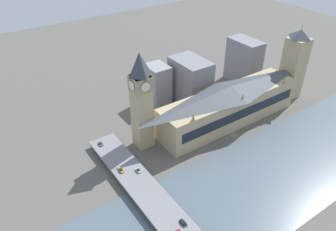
# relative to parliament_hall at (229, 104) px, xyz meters

# --- Properties ---
(ground_plane) EXTENTS (600.00, 600.00, 0.00)m
(ground_plane) POSITION_rel_parliament_hall_xyz_m (-15.02, 8.00, -14.11)
(ground_plane) COLOR #605E56
(river_water) EXTENTS (66.20, 360.00, 0.30)m
(river_water) POSITION_rel_parliament_hall_xyz_m (-54.12, 8.00, -13.96)
(river_water) COLOR slate
(river_water) RESTS_ON ground_plane
(parliament_hall) EXTENTS (24.51, 107.99, 28.39)m
(parliament_hall) POSITION_rel_parliament_hall_xyz_m (0.00, 0.00, 0.00)
(parliament_hall) COLOR tan
(parliament_hall) RESTS_ON ground_plane
(clock_tower) EXTENTS (11.64, 11.64, 63.61)m
(clock_tower) POSITION_rel_parliament_hall_xyz_m (11.09, 63.22, 19.94)
(clock_tower) COLOR tan
(clock_tower) RESTS_ON ground_plane
(victoria_tower) EXTENTS (14.31, 14.31, 58.44)m
(victoria_tower) POSITION_rel_parliament_hall_xyz_m (0.06, -65.15, 13.11)
(victoria_tower) COLOR tan
(victoria_tower) RESTS_ON ground_plane
(road_bridge) EXTENTS (164.40, 16.96, 4.28)m
(road_bridge) POSITION_rel_parliament_hall_xyz_m (-54.12, 84.93, -10.66)
(road_bridge) COLOR slate
(road_bridge) RESTS_ON ground_plane
(car_northbound_lead) EXTENTS (4.73, 1.79, 1.37)m
(car_northbound_lead) POSITION_rel_parliament_hall_xyz_m (-7.06, 88.91, -9.15)
(car_northbound_lead) COLOR gold
(car_northbound_lead) RESTS_ON road_bridge
(car_southbound_lead) EXTENTS (4.41, 1.84, 1.39)m
(car_southbound_lead) POSITION_rel_parliament_hall_xyz_m (-55.94, 81.33, -9.14)
(car_southbound_lead) COLOR black
(car_southbound_lead) RESTS_ON road_bridge
(car_southbound_mid) EXTENTS (4.45, 1.92, 1.31)m
(car_southbound_mid) POSITION_rel_parliament_hall_xyz_m (21.35, 88.32, -9.16)
(car_southbound_mid) COLOR slate
(car_southbound_mid) RESTS_ON road_bridge
(car_southbound_tail) EXTENTS (3.95, 1.84, 1.34)m
(car_southbound_tail) POSITION_rel_parliament_hall_xyz_m (-12.84, 81.01, -9.15)
(car_southbound_tail) COLOR silver
(car_southbound_tail) RESTS_ON road_bridge
(city_block_west) EXTENTS (28.87, 16.28, 36.88)m
(city_block_west) POSITION_rel_parliament_hall_xyz_m (39.63, -53.18, 4.32)
(city_block_west) COLOR gray
(city_block_west) RESTS_ON ground_plane
(city_block_center) EXTENTS (18.26, 14.90, 30.50)m
(city_block_center) POSITION_rel_parliament_hall_xyz_m (51.06, 26.26, 1.13)
(city_block_center) COLOR #939399
(city_block_center) RESTS_ON ground_plane
(city_block_east) EXTENTS (31.51, 20.94, 34.23)m
(city_block_east) POSITION_rel_parliament_hall_xyz_m (38.50, 4.88, 3.00)
(city_block_east) COLOR gray
(city_block_east) RESTS_ON ground_plane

